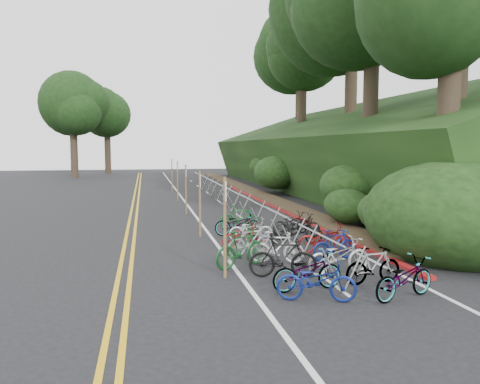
{
  "coord_description": "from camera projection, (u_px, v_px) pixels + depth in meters",
  "views": [
    {
      "loc": [
        -1.43,
        -12.39,
        3.39
      ],
      "look_at": [
        2.92,
        8.81,
        1.3
      ],
      "focal_mm": 35.0,
      "sensor_mm": 36.0,
      "label": 1
    }
  ],
  "objects": [
    {
      "name": "embankment",
      "position": [
        348.0,
        158.0,
        33.6
      ],
      "size": [
        14.3,
        48.14,
        9.11
      ],
      "color": "black",
      "rests_on": "ground"
    },
    {
      "name": "signposts_rest",
      "position": [
        181.0,
        182.0,
        26.33
      ],
      "size": [
        0.08,
        18.4,
        2.5
      ],
      "color": "brown",
      "rests_on": "ground"
    },
    {
      "name": "bike_valet",
      "position": [
        294.0,
        242.0,
        14.44
      ],
      "size": [
        3.57,
        11.08,
        1.07
      ],
      "color": "navy",
      "rests_on": "ground"
    },
    {
      "name": "ground",
      "position": [
        200.0,
        272.0,
        12.69
      ],
      "size": [
        120.0,
        120.0,
        0.0
      ],
      "primitive_type": "plane",
      "color": "black",
      "rests_on": "ground"
    },
    {
      "name": "bike_racks_rest",
      "position": [
        226.0,
        193.0,
        25.89
      ],
      "size": [
        1.14,
        23.0,
        1.17
      ],
      "color": "gray",
      "rests_on": "ground"
    },
    {
      "name": "bike_rack_front",
      "position": [
        319.0,
        244.0,
        12.33
      ],
      "size": [
        1.12,
        3.3,
        1.12
      ],
      "color": "gray",
      "rests_on": "ground"
    },
    {
      "name": "red_curb",
      "position": [
        278.0,
        208.0,
        25.53
      ],
      "size": [
        0.25,
        28.0,
        0.1
      ],
      "primitive_type": "cube",
      "color": "maroon",
      "rests_on": "ground"
    },
    {
      "name": "road_markings",
      "position": [
        189.0,
        217.0,
        22.67
      ],
      "size": [
        7.47,
        80.0,
        0.01
      ],
      "color": "gold",
      "rests_on": "ground"
    },
    {
      "name": "signpost_near",
      "position": [
        225.0,
        221.0,
        12.0
      ],
      "size": [
        0.08,
        0.4,
        2.63
      ],
      "color": "brown",
      "rests_on": "ground"
    },
    {
      "name": "tree_cluster",
      "position": [
        294.0,
        37.0,
        35.02
      ],
      "size": [
        32.54,
        54.11,
        18.54
      ],
      "color": "#2D2319",
      "rests_on": "ground"
    },
    {
      "name": "bike_front",
      "position": [
        241.0,
        249.0,
        13.15
      ],
      "size": [
        1.26,
        1.8,
        1.06
      ],
      "primitive_type": "imported",
      "rotation": [
        0.0,
        0.0,
        2.05
      ],
      "color": "#144C1E",
      "rests_on": "ground"
    }
  ]
}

